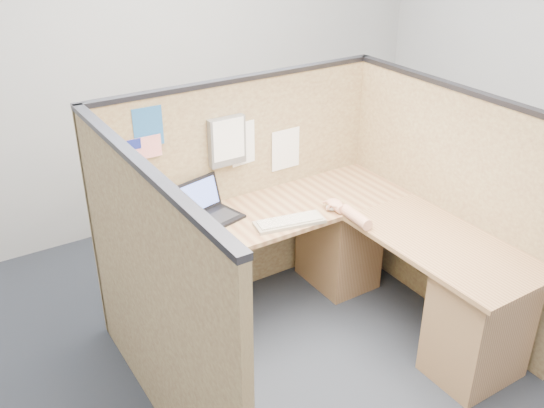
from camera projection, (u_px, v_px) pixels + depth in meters
floor at (326, 362)px, 3.67m from camera, size 5.00×5.00×0.00m
wall_back at (160, 56)px, 4.72m from camera, size 5.00×0.00×5.00m
cubicle_partitions at (289, 223)px, 3.64m from camera, size 2.06×1.83×1.53m
l_desk at (325, 277)px, 3.79m from camera, size 1.95×1.75×0.73m
laptop at (210, 208)px, 3.77m from camera, size 0.36×0.37×0.23m
keyboard at (289, 222)px, 3.70m from camera, size 0.45×0.23×0.03m
mouse at (334, 207)px, 3.86m from camera, size 0.12×0.08×0.04m
hand_forearm at (349, 213)px, 3.76m from camera, size 0.11×0.38×0.08m
blue_poster at (148, 127)px, 3.49m from camera, size 0.18×0.01×0.24m
american_flag at (141, 151)px, 3.51m from camera, size 0.21×0.01×0.36m
file_holder at (227, 141)px, 3.79m from camera, size 0.25×0.05×0.31m
paper_left at (246, 143)px, 3.91m from camera, size 0.22×0.03×0.29m
paper_right at (286, 149)px, 4.10m from camera, size 0.22×0.01×0.28m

